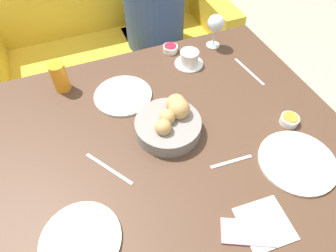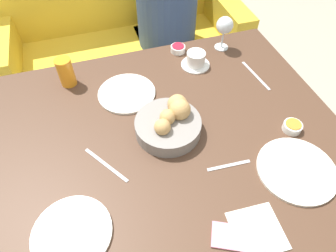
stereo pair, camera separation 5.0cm
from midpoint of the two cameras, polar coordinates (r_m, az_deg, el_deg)
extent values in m
plane|color=#A89E89|center=(1.70, -1.03, -17.67)|extent=(10.00, 10.00, 0.00)
cube|color=#4C3323|center=(1.08, -1.56, -3.14)|extent=(1.30, 1.08, 0.03)
cube|color=#4C3323|center=(1.69, -27.05, -3.97)|extent=(0.06, 0.06, 0.69)
cube|color=#4C3323|center=(1.84, 10.97, 7.01)|extent=(0.06, 0.06, 0.69)
cube|color=gold|center=(2.21, -10.66, 10.98)|extent=(1.55, 0.70, 0.42)
cube|color=gold|center=(2.18, -29.24, 7.50)|extent=(0.14, 0.70, 0.62)
cube|color=gold|center=(2.34, 6.51, 17.04)|extent=(0.14, 0.70, 0.62)
cube|color=#23232D|center=(2.18, -2.89, 11.23)|extent=(0.34, 0.47, 0.42)
cylinder|color=gray|center=(1.06, -1.36, -0.12)|extent=(0.24, 0.24, 0.05)
sphere|color=tan|center=(1.03, -1.51, 1.67)|extent=(0.06, 0.06, 0.06)
sphere|color=tan|center=(1.05, 0.75, 3.23)|extent=(0.08, 0.08, 0.08)
sphere|color=tan|center=(1.01, -2.35, -0.26)|extent=(0.06, 0.06, 0.06)
sphere|color=tan|center=(1.07, 0.20, 4.21)|extent=(0.07, 0.07, 0.07)
cylinder|color=silver|center=(0.93, -17.88, -20.01)|extent=(0.23, 0.23, 0.01)
cylinder|color=silver|center=(1.08, 22.20, -6.36)|extent=(0.26, 0.26, 0.01)
cylinder|color=silver|center=(1.22, -9.74, 5.73)|extent=(0.23, 0.23, 0.01)
cylinder|color=orange|center=(1.29, -21.03, 8.66)|extent=(0.06, 0.06, 0.12)
cylinder|color=silver|center=(1.49, 7.53, 15.02)|extent=(0.06, 0.06, 0.00)
cylinder|color=silver|center=(1.46, 7.70, 16.30)|extent=(0.01, 0.01, 0.07)
sphere|color=silver|center=(1.42, 8.03, 18.83)|extent=(0.08, 0.08, 0.08)
cylinder|color=white|center=(1.36, 2.92, 11.77)|extent=(0.13, 0.13, 0.01)
cylinder|color=white|center=(1.34, 2.98, 12.87)|extent=(0.08, 0.08, 0.06)
cylinder|color=white|center=(1.43, -0.61, 14.49)|extent=(0.07, 0.07, 0.03)
cylinder|color=#A3192D|center=(1.42, -0.61, 15.02)|extent=(0.06, 0.06, 0.00)
cylinder|color=white|center=(1.18, 20.99, 1.04)|extent=(0.07, 0.07, 0.03)
cylinder|color=#C67F28|center=(1.17, 21.20, 1.55)|extent=(0.06, 0.06, 0.00)
cube|color=#B7B7BC|center=(1.02, -12.62, -7.97)|extent=(0.12, 0.17, 0.00)
cube|color=#B7B7BC|center=(1.36, 14.15, 10.03)|extent=(0.03, 0.20, 0.00)
cube|color=#B7B7BC|center=(1.02, 10.56, -6.73)|extent=(0.15, 0.02, 0.00)
cube|color=silver|center=(0.94, 16.44, -17.48)|extent=(0.15, 0.15, 0.00)
cube|color=pink|center=(0.92, 13.30, -19.17)|extent=(0.17, 0.13, 0.01)
camera|label=1|loc=(0.03, -91.36, -1.62)|focal=32.00mm
camera|label=2|loc=(0.03, 88.64, 1.62)|focal=32.00mm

